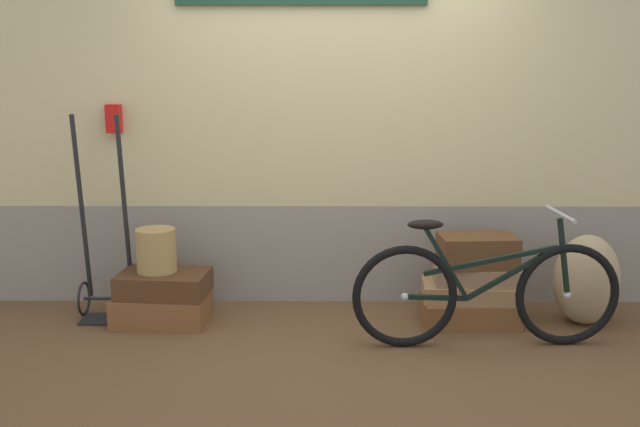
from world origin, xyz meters
The scene contains 12 objects.
ground centered at (0.00, 0.00, -0.03)m, with size 10.23×5.20×0.06m, color brown.
station_building centered at (0.01, 0.85, 1.24)m, with size 8.23×0.74×2.47m.
suitcase_0 centered at (-1.22, 0.32, 0.10)m, with size 0.62×0.43×0.20m, color brown.
suitcase_1 centered at (-1.20, 0.31, 0.28)m, with size 0.59×0.39×0.16m, color #4C2D19.
suitcase_2 centered at (0.89, 0.32, 0.08)m, with size 0.65×0.38×0.17m, color brown.
suitcase_3 centered at (0.88, 0.33, 0.22)m, with size 0.63×0.34×0.11m, color #9E754C.
suitcase_4 centered at (0.93, 0.35, 0.34)m, with size 0.57×0.35×0.12m, color #937051.
suitcase_5 centered at (0.92, 0.34, 0.50)m, with size 0.51×0.32×0.21m, color brown.
wicker_basket centered at (-1.25, 0.34, 0.50)m, with size 0.27×0.27×0.30m, color #A8844C.
luggage_trolley centered at (-1.63, 0.43, 0.38)m, with size 0.37×0.34×1.42m.
burlap_sack centered at (1.66, 0.31, 0.31)m, with size 0.44×0.37×0.62m, color tan.
bicycle centered at (0.89, -0.09, 0.35)m, with size 1.67×0.46×0.86m.
Camera 1 is at (-0.11, -4.21, 1.71)m, focal length 39.01 mm.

